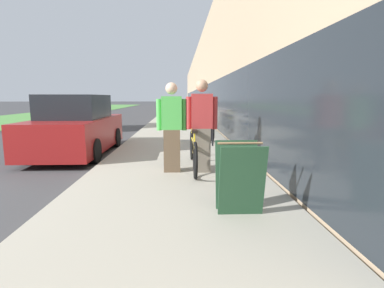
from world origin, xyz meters
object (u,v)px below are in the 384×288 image
tandem_bicycle (193,151)px  cruiser_bike_middle (209,122)px  parked_sedan_curbside (77,128)px  person_bystander (172,128)px  sandwich_board_sign (239,177)px  cruiser_bike_farthest (202,119)px  cruiser_bike_nearest (211,129)px  person_rider (202,126)px  bike_rack_hoop (212,128)px

tandem_bicycle → cruiser_bike_middle: cruiser_bike_middle is taller
parked_sedan_curbside → tandem_bicycle: bearing=-36.3°
cruiser_bike_middle → parked_sedan_curbside: bearing=-133.4°
person_bystander → sandwich_board_sign: bearing=-67.1°
cruiser_bike_middle → cruiser_bike_farthest: (-0.11, 2.42, -0.01)m
cruiser_bike_farthest → parked_sedan_curbside: size_ratio=0.43×
person_bystander → cruiser_bike_nearest: person_bystander is taller
person_rider → bike_rack_hoop: bearing=80.7°
tandem_bicycle → cruiser_bike_farthest: bearing=84.7°
person_rider → tandem_bicycle: bearing=116.8°
cruiser_bike_middle → sandwich_board_sign: (-0.46, -8.96, 0.05)m
tandem_bicycle → bike_rack_hoop: bearing=77.1°
tandem_bicycle → cruiser_bike_farthest: size_ratio=1.39×
tandem_bicycle → cruiser_bike_middle: bearing=81.9°
cruiser_bike_middle → sandwich_board_sign: 8.97m
tandem_bicycle → cruiser_bike_farthest: (0.83, 8.99, 0.02)m
person_rider → cruiser_bike_farthest: person_rider is taller
parked_sedan_curbside → sandwich_board_sign: bearing=-52.5°
tandem_bicycle → person_rider: person_rider is taller
cruiser_bike_nearest → sandwich_board_sign: bearing=-92.8°
bike_rack_hoop → cruiser_bike_nearest: (0.09, 1.13, -0.15)m
bike_rack_hoop → parked_sedan_curbside: bearing=-168.0°
person_rider → cruiser_bike_middle: person_rider is taller
cruiser_bike_middle → parked_sedan_curbside: parked_sedan_curbside is taller
cruiser_bike_middle → sandwich_board_sign: size_ratio=2.00×
tandem_bicycle → parked_sedan_curbside: (-3.11, 2.28, 0.25)m
bike_rack_hoop → parked_sedan_curbside: (-3.82, -0.81, 0.10)m
cruiser_bike_nearest → cruiser_bike_middle: bearing=86.5°
person_rider → cruiser_bike_nearest: size_ratio=1.02×
tandem_bicycle → sandwich_board_sign: (0.48, -2.40, 0.08)m
cruiser_bike_nearest → sandwich_board_sign: size_ratio=1.95×
cruiser_bike_nearest → cruiser_bike_farthest: size_ratio=1.02×
person_bystander → bike_rack_hoop: size_ratio=2.04×
cruiser_bike_nearest → bike_rack_hoop: bearing=-94.6°
cruiser_bike_nearest → person_rider: bearing=-98.2°
tandem_bicycle → bike_rack_hoop: 3.17m
bike_rack_hoop → cruiser_bike_farthest: (0.13, 5.90, -0.13)m
tandem_bicycle → bike_rack_hoop: (0.71, 3.09, 0.15)m
tandem_bicycle → parked_sedan_curbside: size_ratio=0.59×
sandwich_board_sign → tandem_bicycle: bearing=101.3°
parked_sedan_curbside → person_bystander: bearing=-43.4°
cruiser_bike_farthest → sandwich_board_sign: size_ratio=1.90×
bike_rack_hoop → cruiser_bike_farthest: cruiser_bike_farthest is taller
cruiser_bike_nearest → tandem_bicycle: bearing=-100.7°
sandwich_board_sign → parked_sedan_curbside: bearing=127.5°
tandem_bicycle → sandwich_board_sign: size_ratio=2.65×
bike_rack_hoop → person_rider: bearing=-99.3°
parked_sedan_curbside → cruiser_bike_middle: bearing=46.6°
cruiser_bike_nearest → parked_sedan_curbside: (-3.91, -1.94, 0.26)m
person_bystander → bike_rack_hoop: person_bystander is taller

